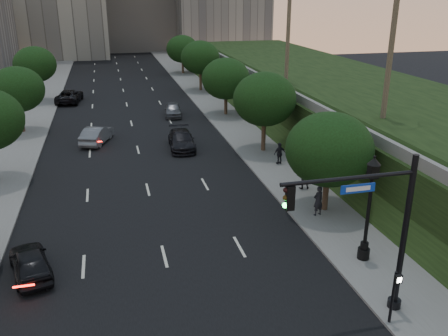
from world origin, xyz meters
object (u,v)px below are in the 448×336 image
object	(u,v)px
pedestrian_a	(318,201)
pedestrian_b	(303,176)
sedan_far_left	(69,96)
street_lamp	(368,214)
sedan_near_left	(30,262)
sedan_near_right	(182,140)
traffic_signal_mast	(380,236)
sedan_mid_left	(97,135)
sedan_far_right	(173,109)
pedestrian_c	(280,153)

from	to	relation	value
pedestrian_a	pedestrian_b	distance (m)	4.14
sedan_far_left	street_lamp	bearing A→B (deg)	119.12
street_lamp	pedestrian_b	world-z (taller)	street_lamp
street_lamp	pedestrian_b	distance (m)	9.35
sedan_near_left	pedestrian_a	world-z (taller)	pedestrian_a
street_lamp	sedan_near_right	xyz separation A→B (m)	(-5.95, 20.34, -1.88)
traffic_signal_mast	sedan_mid_left	xyz separation A→B (m)	(-11.25, 27.57, -2.90)
sedan_near_right	sedan_far_right	size ratio (longest dim) A/B	1.20
sedan_far_left	pedestrian_b	distance (m)	36.68
sedan_near_right	pedestrian_a	world-z (taller)	pedestrian_a
traffic_signal_mast	street_lamp	distance (m)	4.39
street_lamp	sedan_mid_left	xyz separation A→B (m)	(-13.06, 23.71, -1.86)
pedestrian_a	pedestrian_c	distance (m)	9.12
sedan_near_left	pedestrian_c	bearing A→B (deg)	-160.57
pedestrian_a	sedan_near_right	bearing A→B (deg)	-85.19
sedan_near_left	sedan_mid_left	distance (m)	21.23
pedestrian_a	sedan_far_right	bearing A→B (deg)	-95.63
sedan_mid_left	pedestrian_b	size ratio (longest dim) A/B	2.62
street_lamp	pedestrian_b	size ratio (longest dim) A/B	3.12
pedestrian_a	street_lamp	bearing A→B (deg)	75.87
street_lamp	sedan_near_right	distance (m)	21.28
pedestrian_a	pedestrian_b	xyz separation A→B (m)	(0.76, 4.07, -0.03)
pedestrian_b	street_lamp	bearing A→B (deg)	92.27
pedestrian_b	sedan_near_right	bearing A→B (deg)	-53.61
sedan_mid_left	pedestrian_b	bearing A→B (deg)	152.99
traffic_signal_mast	pedestrian_a	world-z (taller)	traffic_signal_mast
sedan_near_left	sedan_mid_left	size ratio (longest dim) A/B	0.88
sedan_far_left	sedan_far_right	bearing A→B (deg)	146.62
sedan_far_right	street_lamp	bearing A→B (deg)	-75.04
street_lamp	sedan_near_left	size ratio (longest dim) A/B	1.36
pedestrian_b	pedestrian_a	bearing A→B (deg)	85.35
traffic_signal_mast	pedestrian_a	bearing A→B (deg)	79.65
sedan_near_left	pedestrian_b	xyz separation A→B (m)	(16.65, 6.51, 0.34)
traffic_signal_mast	sedan_far_left	world-z (taller)	traffic_signal_mast
pedestrian_c	sedan_far_right	bearing A→B (deg)	-86.41
sedan_near_left	sedan_mid_left	world-z (taller)	sedan_mid_left
pedestrian_c	pedestrian_a	bearing A→B (deg)	69.65
sedan_mid_left	pedestrian_b	xyz separation A→B (m)	(13.65, -14.51, 0.27)
traffic_signal_mast	street_lamp	size ratio (longest dim) A/B	1.25
sedan_near_left	sedan_far_right	bearing A→B (deg)	-125.66
sedan_near_left	pedestrian_a	size ratio (longest dim) A/B	2.23
sedan_far_left	pedestrian_c	world-z (taller)	pedestrian_c
pedestrian_b	pedestrian_c	distance (m)	5.01
traffic_signal_mast	pedestrian_a	xyz separation A→B (m)	(1.64, 8.99, -2.60)
traffic_signal_mast	pedestrian_c	distance (m)	18.44
sedan_mid_left	pedestrian_a	bearing A→B (deg)	144.49
pedestrian_b	sedan_near_left	bearing A→B (deg)	27.32
sedan_near_left	sedan_near_right	world-z (taller)	sedan_near_right
sedan_near_left	street_lamp	bearing A→B (deg)	155.49
sedan_far_right	pedestrian_a	size ratio (longest dim) A/B	2.34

